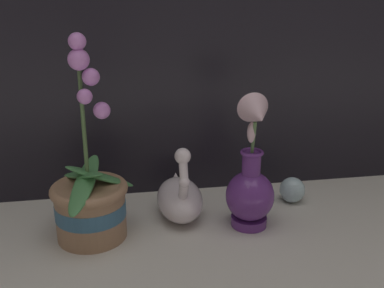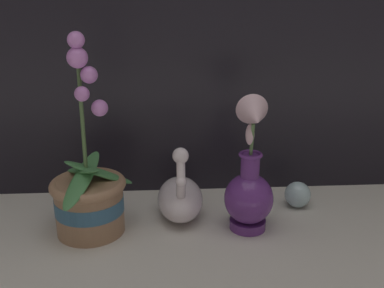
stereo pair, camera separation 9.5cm
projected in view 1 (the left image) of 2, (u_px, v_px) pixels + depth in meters
name	position (u px, v px, depth m)	size (l,w,h in m)	color
ground_plane	(203.00, 254.00, 0.87)	(2.80, 2.80, 0.00)	beige
orchid_potted_plant	(90.00, 200.00, 0.91)	(0.17, 0.21, 0.41)	#9E7556
swan_figurine	(180.00, 196.00, 1.00)	(0.10, 0.18, 0.18)	white
blue_vase	(251.00, 183.00, 0.94)	(0.10, 0.11, 0.29)	#602D7F
glass_sphere	(292.00, 190.00, 1.08)	(0.06, 0.06, 0.06)	silver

